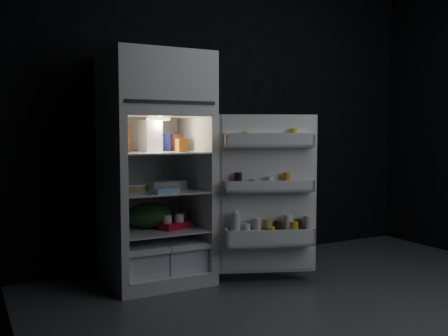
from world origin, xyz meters
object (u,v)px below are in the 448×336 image
milk_jug (150,136)px  yogurt_tray (174,225)px  refrigerator (154,160)px  egg_carton (167,185)px  fridge_door (269,197)px

milk_jug → yogurt_tray: milk_jug is taller
refrigerator → egg_carton: bearing=-48.8°
yogurt_tray → egg_carton: bearing=107.1°
milk_jug → yogurt_tray: (0.16, -0.09, -0.69)m
fridge_door → refrigerator: bearing=144.8°
fridge_door → milk_jug: bearing=148.6°
fridge_door → milk_jug: size_ratio=5.08×
refrigerator → yogurt_tray: 0.53m
fridge_door → milk_jug: fridge_door is taller
refrigerator → milk_jug: (-0.05, -0.04, 0.19)m
fridge_door → yogurt_tray: bearing=148.2°
egg_carton → yogurt_tray: size_ratio=1.26×
fridge_door → yogurt_tray: 0.76m
fridge_door → yogurt_tray: fridge_door is taller
refrigerator → fridge_door: refrigerator is taller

